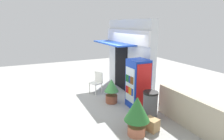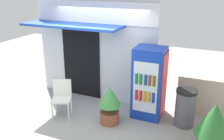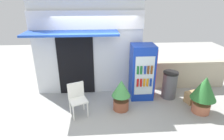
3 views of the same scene
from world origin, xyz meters
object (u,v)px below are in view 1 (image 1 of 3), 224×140
object	(u,v)px
drink_cooler	(138,84)
trash_bin	(150,105)
potted_plant_near_shop	(111,89)
potted_plant_curbside	(137,112)
cardboard_box	(152,124)
plastic_chair	(97,81)

from	to	relation	value
drink_cooler	trash_bin	size ratio (longest dim) A/B	1.96
potted_plant_near_shop	trash_bin	distance (m)	1.70
potted_plant_curbside	cardboard_box	size ratio (longest dim) A/B	2.88
potted_plant_curbside	trash_bin	size ratio (longest dim) A/B	1.23
cardboard_box	trash_bin	bearing A→B (deg)	148.07
plastic_chair	potted_plant_near_shop	world-z (taller)	potted_plant_near_shop
trash_bin	cardboard_box	bearing A→B (deg)	-31.93
plastic_chair	trash_bin	world-z (taller)	plastic_chair
plastic_chair	potted_plant_curbside	world-z (taller)	potted_plant_curbside
drink_cooler	potted_plant_curbside	size ratio (longest dim) A/B	1.59
plastic_chair	cardboard_box	distance (m)	3.43
potted_plant_near_shop	plastic_chair	bearing A→B (deg)	-173.98
potted_plant_curbside	trash_bin	xyz separation A→B (m)	(-0.61, 0.87, -0.21)
plastic_chair	potted_plant_curbside	bearing A→B (deg)	-2.76
potted_plant_curbside	drink_cooler	bearing A→B (deg)	146.93
potted_plant_curbside	potted_plant_near_shop	bearing A→B (deg)	172.51
potted_plant_near_shop	trash_bin	bearing A→B (deg)	19.99
drink_cooler	cardboard_box	world-z (taller)	drink_cooler
plastic_chair	potted_plant_near_shop	distance (m)	1.21
drink_cooler	plastic_chair	world-z (taller)	drink_cooler
drink_cooler	trash_bin	world-z (taller)	drink_cooler
potted_plant_near_shop	cardboard_box	size ratio (longest dim) A/B	2.44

